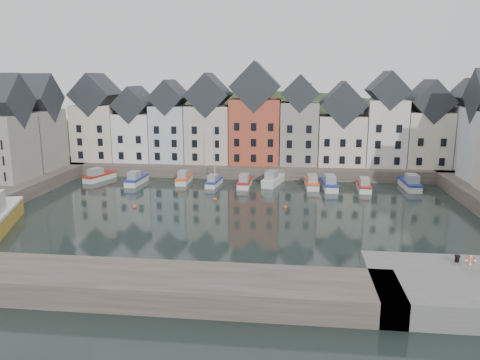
% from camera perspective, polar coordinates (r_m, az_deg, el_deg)
% --- Properties ---
extents(ground, '(260.00, 260.00, 0.00)m').
position_cam_1_polar(ground, '(58.11, -0.47, -4.63)').
color(ground, black).
rests_on(ground, ground).
extents(far_quay, '(90.00, 16.00, 2.00)m').
position_cam_1_polar(far_quay, '(86.91, 1.94, 1.78)').
color(far_quay, '#493F38').
rests_on(far_quay, ground).
extents(near_wall, '(50.00, 6.00, 2.00)m').
position_cam_1_polar(near_wall, '(40.47, -19.01, -11.66)').
color(near_wall, '#493F38').
rests_on(near_wall, ground).
extents(hillside, '(153.60, 70.40, 64.00)m').
position_cam_1_polar(hillside, '(116.72, 2.91, -5.04)').
color(hillside, '#242E17').
rests_on(hillside, ground).
extents(far_terrace, '(72.37, 8.16, 17.78)m').
position_cam_1_polar(far_terrace, '(83.62, 4.07, 6.79)').
color(far_terrace, beige).
rests_on(far_terrace, far_quay).
extents(left_terrace, '(7.65, 17.00, 15.69)m').
position_cam_1_polar(left_terrace, '(81.30, -25.40, 5.47)').
color(left_terrace, gray).
rests_on(left_terrace, left_quay).
extents(mooring_buoys, '(20.50, 5.50, 0.50)m').
position_cam_1_polar(mooring_buoys, '(63.71, -3.46, -2.97)').
color(mooring_buoys, '#E6561B').
rests_on(mooring_buoys, ground).
extents(boat_a, '(3.90, 6.68, 2.45)m').
position_cam_1_polar(boat_a, '(82.21, -16.82, 0.44)').
color(boat_a, silver).
rests_on(boat_a, ground).
extents(boat_b, '(2.26, 6.42, 2.43)m').
position_cam_1_polar(boat_b, '(77.96, -12.55, 0.04)').
color(boat_b, silver).
rests_on(boat_b, ground).
extents(boat_c, '(1.99, 6.05, 2.31)m').
position_cam_1_polar(boat_c, '(77.65, -6.84, 0.18)').
color(boat_c, silver).
rests_on(boat_c, ground).
extents(boat_d, '(2.20, 5.57, 10.40)m').
position_cam_1_polar(boat_d, '(75.03, -3.21, -0.19)').
color(boat_d, silver).
rests_on(boat_d, ground).
extents(boat_e, '(1.98, 6.12, 2.34)m').
position_cam_1_polar(boat_e, '(74.37, 0.56, -0.27)').
color(boat_e, silver).
rests_on(boat_e, ground).
extents(boat_f, '(3.73, 7.10, 2.61)m').
position_cam_1_polar(boat_f, '(75.84, 4.04, 0.01)').
color(boat_f, silver).
rests_on(boat_f, ground).
extents(boat_g, '(2.27, 6.31, 2.39)m').
position_cam_1_polar(boat_g, '(74.66, 8.74, -0.36)').
color(boat_g, silver).
rests_on(boat_g, ground).
extents(boat_h, '(2.63, 6.85, 2.58)m').
position_cam_1_polar(boat_h, '(74.09, 10.79, -0.49)').
color(boat_h, silver).
rests_on(boat_h, ground).
extents(boat_i, '(2.08, 6.09, 2.31)m').
position_cam_1_polar(boat_i, '(74.41, 14.86, -0.69)').
color(boat_i, silver).
rests_on(boat_i, ground).
extents(boat_j, '(2.32, 7.06, 2.70)m').
position_cam_1_polar(boat_j, '(77.47, 20.04, -0.44)').
color(boat_j, silver).
rests_on(boat_j, ground).
extents(mooring_bollard, '(0.48, 0.48, 0.56)m').
position_cam_1_polar(mooring_bollard, '(43.38, 24.96, -8.65)').
color(mooring_bollard, black).
rests_on(mooring_bollard, near_quay).
extents(life_ring_post, '(0.80, 0.17, 1.30)m').
position_cam_1_polar(life_ring_post, '(41.75, 26.27, -8.78)').
color(life_ring_post, gray).
rests_on(life_ring_post, near_quay).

